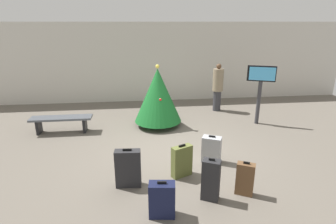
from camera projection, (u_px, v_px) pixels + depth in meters
ground_plane at (171, 153)px, 6.89m from camera, size 16.00×16.00×0.00m
back_wall at (155, 62)px, 11.11m from camera, size 16.00×0.20×3.14m
holiday_tree at (158, 95)px, 8.42m from camera, size 1.46×1.46×1.94m
flight_info_kiosk at (260, 84)px, 8.51m from camera, size 0.82×0.39×1.87m
waiting_bench at (61, 121)px, 8.07m from camera, size 1.76×0.44×0.48m
traveller_0 at (218, 86)px, 9.94m from camera, size 0.50×0.50×1.73m
suitcase_0 at (182, 161)px, 5.78m from camera, size 0.47×0.34×0.73m
suitcase_1 at (162, 200)px, 4.58m from camera, size 0.46×0.29×0.66m
suitcase_2 at (211, 149)px, 6.39m from camera, size 0.49×0.41×0.66m
suitcase_3 at (128, 168)px, 5.40m from camera, size 0.51×0.23×0.82m
suitcase_4 at (211, 180)px, 4.99m from camera, size 0.38×0.32×0.83m
suitcase_5 at (245, 179)px, 5.16m from camera, size 0.37×0.30×0.68m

